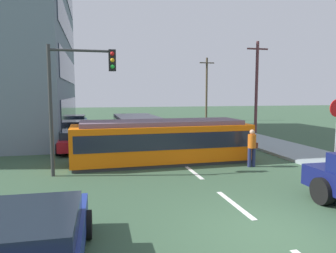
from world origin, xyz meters
TOP-DOWN VIEW (x-y plane):
  - ground_plane at (0.00, 10.00)m, footprint 120.00×120.00m
  - sidewalk_curb_right at (6.80, 6.00)m, footprint 3.20×36.00m
  - lane_stripe_1 at (0.00, 2.00)m, footprint 0.16×2.40m
  - lane_stripe_2 at (0.00, 6.00)m, footprint 0.16×2.40m
  - lane_stripe_3 at (0.00, 14.12)m, footprint 0.16×2.40m
  - lane_stripe_4 at (0.00, 20.12)m, footprint 0.16×2.40m
  - streetcar_tram at (-0.86, 8.12)m, footprint 8.34×2.70m
  - city_bus at (-1.24, 14.01)m, footprint 2.65×5.72m
  - pedestrian_crossing at (2.82, 6.30)m, footprint 0.46×0.36m
  - parked_sedan_near at (-5.16, -0.49)m, footprint 2.18×4.15m
  - parked_sedan_mid at (-4.91, 12.09)m, footprint 2.15×4.04m
  - parked_sedan_far at (-5.19, 18.60)m, footprint 2.06×4.26m
  - parked_sedan_furthest at (-5.61, 25.06)m, footprint 2.08×4.28m
  - traffic_light_mast at (-4.58, 6.63)m, footprint 2.60×0.33m
  - utility_pole_mid at (9.01, 17.27)m, footprint 1.80×0.24m
  - utility_pole_far at (9.32, 29.79)m, footprint 1.80×0.24m

SIDE VIEW (x-z plane):
  - ground_plane at x=0.00m, z-range 0.00..0.00m
  - lane_stripe_1 at x=0.00m, z-range 0.00..0.01m
  - lane_stripe_2 at x=0.00m, z-range 0.00..0.01m
  - lane_stripe_3 at x=0.00m, z-range 0.00..0.01m
  - lane_stripe_4 at x=0.00m, z-range 0.00..0.01m
  - sidewalk_curb_right at x=6.80m, z-range 0.00..0.14m
  - parked_sedan_far at x=-5.19m, z-range 0.03..1.22m
  - parked_sedan_mid at x=-4.91m, z-range 0.03..1.22m
  - parked_sedan_furthest at x=-5.61m, z-range 0.03..1.22m
  - parked_sedan_near at x=-5.16m, z-range 0.03..1.22m
  - pedestrian_crossing at x=2.82m, z-range 0.11..1.78m
  - city_bus at x=-1.24m, z-range 0.14..1.93m
  - streetcar_tram at x=-0.86m, z-range 0.03..2.03m
  - traffic_light_mast at x=-4.58m, z-range 1.01..6.11m
  - utility_pole_mid at x=9.01m, z-range 0.18..7.60m
  - utility_pole_far at x=9.32m, z-range 0.18..7.66m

